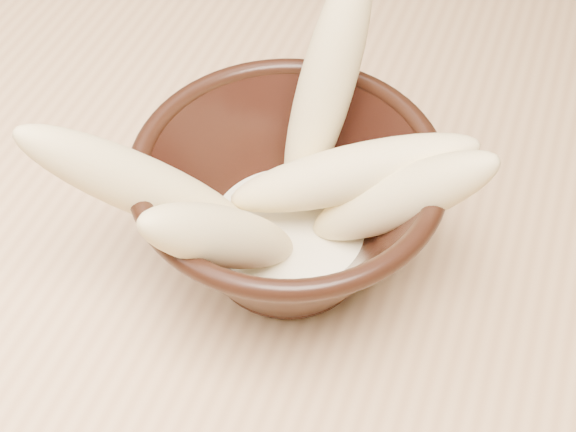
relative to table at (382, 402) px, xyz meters
The scene contains 8 objects.
table is the anchor object (origin of this frame).
bowl 0.16m from the table, 157.27° to the left, with size 0.18×0.18×0.10m.
milk_puddle 0.14m from the table, 157.27° to the left, with size 0.10×0.10×0.01m, color #EEE6BF.
banana_upright 0.22m from the table, 130.94° to the left, with size 0.03×0.03×0.16m, color #EAD28A.
banana_left 0.23m from the table, behind, with size 0.03×0.03×0.16m, color #EAD28A.
banana_right 0.17m from the table, 112.55° to the left, with size 0.03×0.03×0.13m, color #EAD28A.
banana_across 0.18m from the table, 134.64° to the left, with size 0.03×0.03×0.15m, color #EAD28A.
banana_front 0.19m from the table, 169.14° to the right, with size 0.03×0.03×0.13m, color #EAD28A.
Camera 1 is at (0.02, -0.26, 1.17)m, focal length 50.00 mm.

